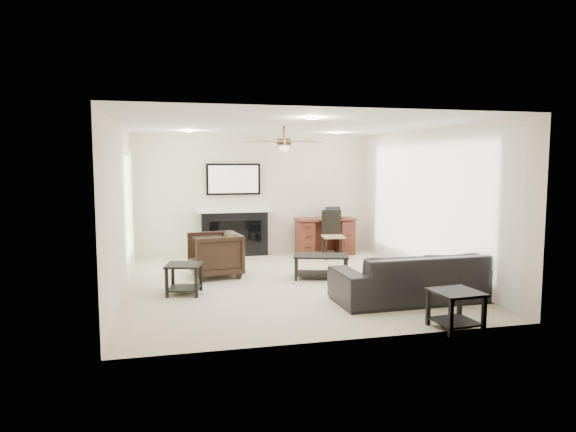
# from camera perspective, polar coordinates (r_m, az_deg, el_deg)

# --- Properties ---
(room_shell) EXTENTS (5.50, 5.54, 2.52)m
(room_shell) POSITION_cam_1_polar(r_m,az_deg,el_deg) (8.21, 0.88, 4.29)
(room_shell) COLOR beige
(room_shell) RESTS_ON ground
(sofa) EXTENTS (2.34, 0.95, 0.68)m
(sofa) POSITION_cam_1_polar(r_m,az_deg,el_deg) (7.44, 14.06, -6.53)
(sofa) COLOR black
(sofa) RESTS_ON ground
(armchair) EXTENTS (0.93, 0.91, 0.75)m
(armchair) POSITION_cam_1_polar(r_m,az_deg,el_deg) (8.75, -8.13, -4.28)
(armchair) COLOR black
(armchair) RESTS_ON ground
(coffee_table) EXTENTS (1.00, 0.74, 0.40)m
(coffee_table) POSITION_cam_1_polar(r_m,az_deg,el_deg) (8.58, 3.68, -5.64)
(coffee_table) COLOR black
(coffee_table) RESTS_ON ground
(end_table_near) EXTENTS (0.56, 0.56, 0.45)m
(end_table_near) POSITION_cam_1_polar(r_m,az_deg,el_deg) (6.34, 18.11, -9.90)
(end_table_near) COLOR black
(end_table_near) RESTS_ON ground
(end_table_left) EXTENTS (0.60, 0.60, 0.45)m
(end_table_left) POSITION_cam_1_polar(r_m,az_deg,el_deg) (7.72, -11.46, -6.87)
(end_table_left) COLOR black
(end_table_left) RESTS_ON ground
(fireplace_unit) EXTENTS (1.52, 0.34, 1.91)m
(fireplace_unit) POSITION_cam_1_polar(r_m,az_deg,el_deg) (10.59, -5.97, 0.69)
(fireplace_unit) COLOR black
(fireplace_unit) RESTS_ON ground
(desk) EXTENTS (1.22, 0.56, 0.76)m
(desk) POSITION_cam_1_polar(r_m,az_deg,el_deg) (10.82, 4.12, -2.25)
(desk) COLOR #411910
(desk) RESTS_ON ground
(desk_chair) EXTENTS (0.47, 0.48, 0.97)m
(desk_chair) POSITION_cam_1_polar(r_m,az_deg,el_deg) (10.28, 5.05, -2.10)
(desk_chair) COLOR black
(desk_chair) RESTS_ON ground
(laptop) EXTENTS (0.33, 0.24, 0.23)m
(laptop) POSITION_cam_1_polar(r_m,az_deg,el_deg) (10.80, 5.19, 0.37)
(laptop) COLOR black
(laptop) RESTS_ON desk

